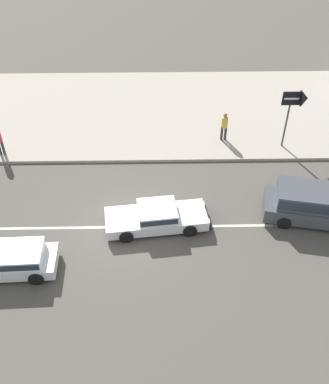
# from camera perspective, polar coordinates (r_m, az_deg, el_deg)

# --- Properties ---
(ground_plane) EXTENTS (160.00, 160.00, 0.00)m
(ground_plane) POSITION_cam_1_polar(r_m,az_deg,el_deg) (19.88, -4.55, -4.46)
(ground_plane) COLOR #544F47
(lane_centre_stripe) EXTENTS (50.40, 0.14, 0.01)m
(lane_centre_stripe) POSITION_cam_1_polar(r_m,az_deg,el_deg) (19.87, -4.55, -4.46)
(lane_centre_stripe) COLOR silver
(lane_centre_stripe) RESTS_ON ground
(kerb_strip) EXTENTS (68.00, 10.00, 0.15)m
(kerb_strip) POSITION_cam_1_polar(r_m,az_deg,el_deg) (27.52, -3.69, 10.20)
(kerb_strip) COLOR #ADA393
(kerb_strip) RESTS_ON ground
(hatchback_white_1) EXTENTS (3.93, 1.82, 1.10)m
(hatchback_white_1) POSITION_cam_1_polar(r_m,az_deg,el_deg) (18.77, -18.89, -8.12)
(hatchback_white_1) COLOR white
(hatchback_white_1) RESTS_ON ground
(sedan_white_2) EXTENTS (4.65, 2.11, 1.06)m
(sedan_white_2) POSITION_cam_1_polar(r_m,az_deg,el_deg) (19.52, -0.96, -3.15)
(sedan_white_2) COLOR white
(sedan_white_2) RESTS_ON ground
(minivan_dark_grey_3) EXTENTS (5.13, 2.72, 1.56)m
(minivan_dark_grey_3) POSITION_cam_1_polar(r_m,az_deg,el_deg) (20.77, 18.81, -1.41)
(minivan_dark_grey_3) COLOR #47494F
(minivan_dark_grey_3) RESTS_ON ground
(arrow_signboard) EXTENTS (1.29, 0.81, 3.27)m
(arrow_signboard) POSITION_cam_1_polar(r_m,az_deg,el_deg) (23.85, 16.95, 11.03)
(arrow_signboard) COLOR #4C4C51
(arrow_signboard) RESTS_ON kerb_strip
(pedestrian_near_clock) EXTENTS (0.34, 0.34, 1.64)m
(pedestrian_near_clock) POSITION_cam_1_polar(r_m,az_deg,el_deg) (24.49, 7.62, 8.48)
(pedestrian_near_clock) COLOR #333338
(pedestrian_near_clock) RESTS_ON kerb_strip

